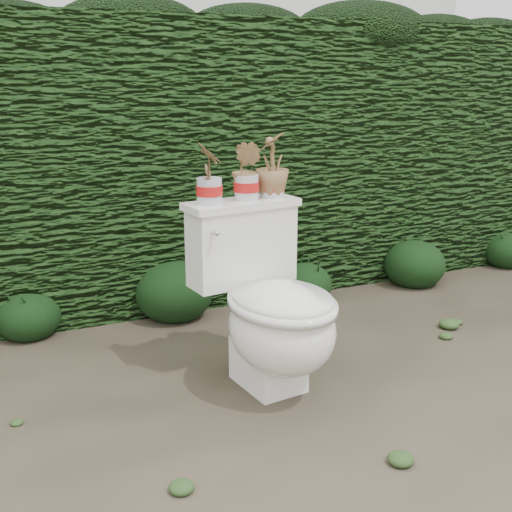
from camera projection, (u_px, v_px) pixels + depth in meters
name	position (u px, v px, depth m)	size (l,w,h in m)	color
ground	(246.00, 404.00, 2.62)	(60.00, 60.00, 0.00)	brown
hedge	(137.00, 162.00, 3.80)	(8.00, 1.00, 1.60)	#224416
house_wall	(88.00, 13.00, 7.57)	(8.00, 3.50, 4.00)	silver
toilet	(271.00, 309.00, 2.67)	(0.53, 0.72, 0.78)	white
potted_plant_left	(209.00, 175.00, 2.65)	(0.13, 0.09, 0.24)	#267C2E
potted_plant_center	(246.00, 172.00, 2.74)	(0.13, 0.11, 0.24)	#267C2E
potted_plant_right	(272.00, 167.00, 2.80)	(0.15, 0.15, 0.27)	#267C2E
liriope_clump_2	(28.00, 311.00, 3.28)	(0.33, 0.33, 0.26)	black
liriope_clump_3	(174.00, 287.00, 3.53)	(0.43, 0.43, 0.34)	black
liriope_clump_4	(305.00, 280.00, 3.79)	(0.32, 0.32, 0.26)	black
liriope_clump_5	(415.00, 260.00, 4.09)	(0.39, 0.39, 0.31)	black
liriope_clump_6	(508.00, 247.00, 4.50)	(0.33, 0.33, 0.26)	black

